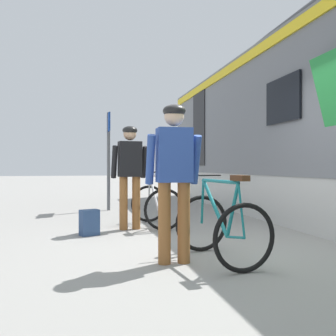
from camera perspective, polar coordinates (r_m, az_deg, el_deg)
The scene contains 7 objects.
ground_plane at distance 4.88m, azimuth 10.53°, elevation -12.48°, with size 80.00×80.00×0.00m, color gray.
cyclist_near_in_dark at distance 6.36m, azimuth -5.88°, elevation 0.05°, with size 0.63×0.34×1.76m.
cyclist_far_in_blue at distance 4.11m, azimuth 0.94°, elevation -0.05°, with size 0.62×0.32×1.76m.
bicycle_near_silver at distance 6.71m, azimuth -1.82°, elevation -5.52°, with size 0.79×1.12×0.99m.
bicycle_far_teal at distance 4.30m, azimuth 8.13°, elevation -8.77°, with size 0.83×1.15×0.99m.
backpack_on_platform at distance 5.97m, azimuth -11.98°, elevation -8.19°, with size 0.28×0.18×0.40m, color navy.
platform_sign_post at distance 9.24m, azimuth -9.12°, elevation 3.64°, with size 0.08×0.70×2.40m.
Camera 1 is at (-1.90, -4.36, 1.07)m, focal length 39.69 mm.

